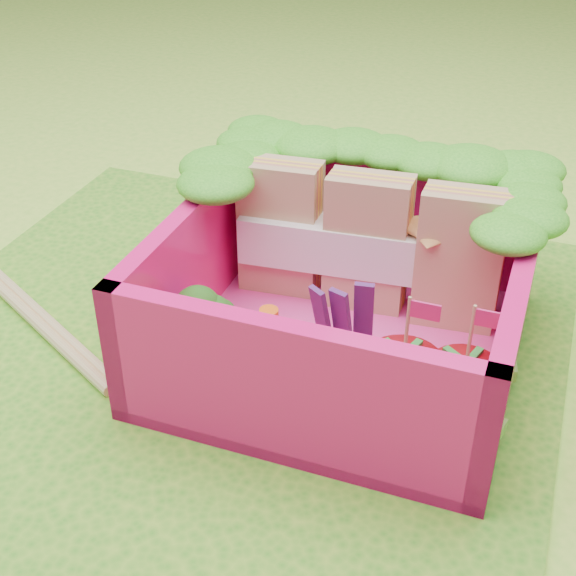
# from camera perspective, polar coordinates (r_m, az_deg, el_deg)

# --- Properties ---
(ground) EXTENTS (14.00, 14.00, 0.00)m
(ground) POSITION_cam_1_polar(r_m,az_deg,el_deg) (3.23, -4.51, -4.42)
(ground) COLOR #8BD43C
(ground) RESTS_ON ground
(placemat) EXTENTS (2.60, 2.60, 0.03)m
(placemat) POSITION_cam_1_polar(r_m,az_deg,el_deg) (3.22, -4.53, -4.21)
(placemat) COLOR #469D23
(placemat) RESTS_ON ground
(bento_floor) EXTENTS (1.30, 1.30, 0.05)m
(bento_floor) POSITION_cam_1_polar(r_m,az_deg,el_deg) (3.15, 3.91, -4.21)
(bento_floor) COLOR #FF41AA
(bento_floor) RESTS_ON placemat
(bento_box) EXTENTS (1.30, 1.30, 0.55)m
(bento_box) POSITION_cam_1_polar(r_m,az_deg,el_deg) (3.01, 4.09, -0.43)
(bento_box) COLOR #F61473
(bento_box) RESTS_ON placemat
(lettuce_ruffle) EXTENTS (1.43, 0.83, 0.11)m
(lettuce_ruffle) POSITION_cam_1_polar(r_m,az_deg,el_deg) (3.25, 6.79, 8.87)
(lettuce_ruffle) COLOR #258D19
(lettuce_ruffle) RESTS_ON bento_box
(sandwich_stack) EXTENTS (1.08, 0.26, 0.57)m
(sandwich_stack) POSITION_cam_1_polar(r_m,az_deg,el_deg) (3.22, 5.75, 3.13)
(sandwich_stack) COLOR tan
(sandwich_stack) RESTS_ON bento_floor
(broccoli) EXTENTS (0.31, 0.31, 0.27)m
(broccoli) POSITION_cam_1_polar(r_m,az_deg,el_deg) (2.94, -6.35, -2.25)
(broccoli) COLOR #629D4C
(broccoli) RESTS_ON bento_floor
(carrot_sticks) EXTENTS (0.17, 0.16, 0.28)m
(carrot_sticks) POSITION_cam_1_polar(r_m,az_deg,el_deg) (2.89, -2.55, -4.10)
(carrot_sticks) COLOR orange
(carrot_sticks) RESTS_ON bento_floor
(purple_wedges) EXTENTS (0.19, 0.14, 0.38)m
(purple_wedges) POSITION_cam_1_polar(r_m,az_deg,el_deg) (2.89, 3.97, -2.78)
(purple_wedges) COLOR #461753
(purple_wedges) RESTS_ON bento_floor
(strawberry_left) EXTENTS (0.26, 0.26, 0.50)m
(strawberry_left) POSITION_cam_1_polar(r_m,az_deg,el_deg) (2.74, 8.05, -6.96)
(strawberry_left) COLOR red
(strawberry_left) RESTS_ON bento_floor
(strawberry_right) EXTENTS (0.24, 0.24, 0.48)m
(strawberry_right) POSITION_cam_1_polar(r_m,az_deg,el_deg) (2.76, 12.25, -7.30)
(strawberry_right) COLOR red
(strawberry_right) RESTS_ON bento_floor
(snap_peas) EXTENTS (0.57, 0.54, 0.05)m
(snap_peas) POSITION_cam_1_polar(r_m,az_deg,el_deg) (2.90, 10.37, -7.40)
(snap_peas) COLOR #62B137
(snap_peas) RESTS_ON bento_floor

